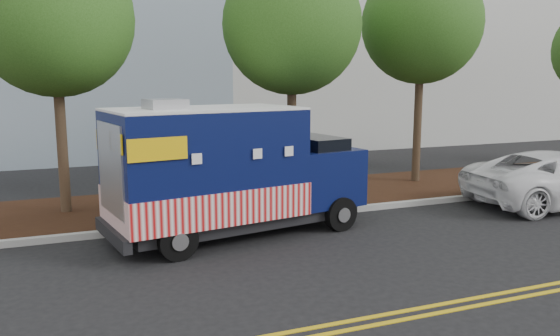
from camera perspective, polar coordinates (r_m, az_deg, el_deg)
name	(u,v)px	position (r m, az deg, el deg)	size (l,w,h in m)	color
ground	(301,234)	(12.67, 2.20, -6.89)	(120.00, 120.00, 0.00)	black
curb	(279,216)	(13.90, -0.13, -5.09)	(120.00, 0.18, 0.15)	#9E9E99
mulch_strip	(252,199)	(15.82, -2.90, -3.30)	(120.00, 4.00, 0.15)	black
centerline_near	(416,309)	(9.02, 13.98, -14.11)	(120.00, 0.10, 0.01)	gold
centerline_far	(425,315)	(8.83, 14.94, -14.66)	(120.00, 0.10, 0.01)	gold
tree_a	(54,18)	(14.83, -22.57, 14.27)	(3.88, 3.88, 6.94)	#38281C
tree_b	(292,25)	(15.45, 1.26, 14.68)	(3.82, 3.82, 6.90)	#38281C
tree_c	(422,24)	(18.56, 14.59, 14.35)	(3.83, 3.83, 7.17)	#38281C
sign_post	(199,177)	(13.22, -8.44, -0.95)	(0.06, 0.06, 2.40)	#473828
food_truck	(227,175)	(12.25, -5.57, -0.70)	(6.21, 3.17, 3.13)	black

